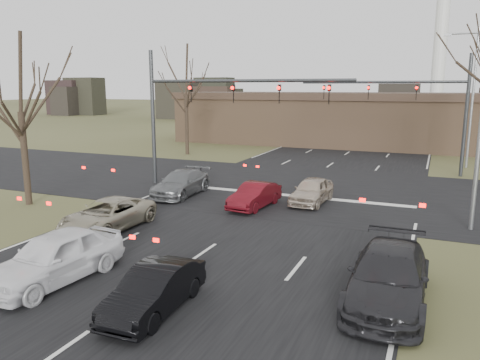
# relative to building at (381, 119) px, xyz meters

# --- Properties ---
(ground) EXTENTS (360.00, 360.00, 0.00)m
(ground) POSITION_rel_building_xyz_m (-2.00, -38.00, -2.67)
(ground) COLOR #424424
(ground) RESTS_ON ground
(road_main) EXTENTS (14.00, 300.00, 0.02)m
(road_main) POSITION_rel_building_xyz_m (-2.00, 22.00, -2.66)
(road_main) COLOR black
(road_main) RESTS_ON ground
(road_cross) EXTENTS (200.00, 14.00, 0.02)m
(road_cross) POSITION_rel_building_xyz_m (-2.00, -23.00, -2.65)
(road_cross) COLOR black
(road_cross) RESTS_ON ground
(building) EXTENTS (42.40, 10.40, 5.30)m
(building) POSITION_rel_building_xyz_m (0.00, 0.00, 0.00)
(building) COLOR brown
(building) RESTS_ON ground
(mast_arm_near) EXTENTS (12.12, 0.24, 8.00)m
(mast_arm_near) POSITION_rel_building_xyz_m (-7.23, -25.00, 2.41)
(mast_arm_near) COLOR #383A3D
(mast_arm_near) RESTS_ON ground
(mast_arm_far) EXTENTS (11.12, 0.24, 8.00)m
(mast_arm_far) POSITION_rel_building_xyz_m (4.18, -15.00, 2.35)
(mast_arm_far) COLOR #383A3D
(mast_arm_far) RESTS_ON ground
(streetlight_right_near) EXTENTS (2.34, 0.25, 10.00)m
(streetlight_right_near) POSITION_rel_building_xyz_m (6.82, -28.00, 2.92)
(streetlight_right_near) COLOR gray
(streetlight_right_near) RESTS_ON ground
(streetlight_right_far) EXTENTS (2.34, 0.25, 10.00)m
(streetlight_right_far) POSITION_rel_building_xyz_m (7.32, -11.00, 2.92)
(streetlight_right_far) COLOR gray
(streetlight_right_far) RESTS_ON ground
(tree_left_near) EXTENTS (5.10, 5.10, 8.50)m
(tree_left_near) POSITION_rel_building_xyz_m (-13.50, -32.00, 3.90)
(tree_left_near) COLOR black
(tree_left_near) RESTS_ON ground
(tree_left_far) EXTENTS (5.70, 5.70, 9.50)m
(tree_left_far) POSITION_rel_building_xyz_m (-15.00, -13.00, 4.68)
(tree_left_far) COLOR black
(tree_left_far) RESTS_ON ground
(car_silver_suv) EXTENTS (2.21, 4.61, 1.27)m
(car_silver_suv) POSITION_rel_building_xyz_m (-6.98, -33.91, -2.03)
(car_silver_suv) COLOR #A69F86
(car_silver_suv) RESTS_ON ground
(car_white_sedan) EXTENTS (2.26, 4.74, 1.57)m
(car_white_sedan) POSITION_rel_building_xyz_m (-5.00, -38.86, -1.88)
(car_white_sedan) COLOR white
(car_white_sedan) RESTS_ON ground
(car_black_hatch) EXTENTS (1.42, 3.74, 1.22)m
(car_black_hatch) POSITION_rel_building_xyz_m (-1.12, -39.33, -2.06)
(car_black_hatch) COLOR black
(car_black_hatch) RESTS_ON ground
(car_charcoal_sedan) EXTENTS (2.12, 5.12, 1.48)m
(car_charcoal_sedan) POSITION_rel_building_xyz_m (4.50, -36.32, -1.93)
(car_charcoal_sedan) COLOR black
(car_charcoal_sedan) RESTS_ON ground
(car_grey_ahead) EXTENTS (2.05, 4.69, 1.34)m
(car_grey_ahead) POSITION_rel_building_xyz_m (-7.40, -27.16, -1.99)
(car_grey_ahead) COLOR slate
(car_grey_ahead) RESTS_ON ground
(car_red_ahead) EXTENTS (1.67, 3.81, 1.22)m
(car_red_ahead) POSITION_rel_building_xyz_m (-2.67, -28.10, -2.06)
(car_red_ahead) COLOR #500B12
(car_red_ahead) RESTS_ON ground
(car_silver_ahead) EXTENTS (1.74, 3.91, 1.31)m
(car_silver_ahead) POSITION_rel_building_xyz_m (-0.31, -26.11, -2.01)
(car_silver_ahead) COLOR #BCAC98
(car_silver_ahead) RESTS_ON ground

